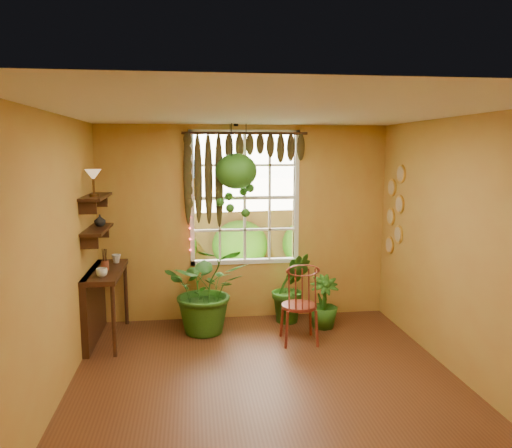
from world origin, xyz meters
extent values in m
plane|color=#5B2F1A|center=(0.00, 0.00, 0.00)|extent=(4.50, 4.50, 0.00)
plane|color=white|center=(0.00, 0.00, 2.70)|extent=(4.50, 4.50, 0.00)
plane|color=gold|center=(0.00, 2.25, 1.35)|extent=(4.00, 0.00, 4.00)
plane|color=gold|center=(-2.00, 0.00, 1.35)|extent=(0.00, 4.50, 4.50)
plane|color=gold|center=(2.00, 0.00, 1.35)|extent=(0.00, 4.50, 4.50)
cube|color=white|center=(0.00, 2.28, 1.70)|extent=(1.52, 0.10, 1.86)
cube|color=white|center=(0.00, 2.31, 1.70)|extent=(1.38, 0.01, 1.78)
cylinder|color=#3D2210|center=(0.00, 2.17, 2.58)|extent=(1.70, 0.04, 0.04)
cube|color=#3D2210|center=(-1.80, 1.60, 0.87)|extent=(0.40, 1.20, 0.06)
cube|color=#3D2210|center=(-1.96, 1.60, 0.45)|extent=(0.08, 1.18, 0.90)
cylinder|color=#3D2210|center=(-1.64, 1.05, 0.43)|extent=(0.05, 0.05, 0.86)
cylinder|color=#3D2210|center=(-1.64, 2.15, 0.43)|extent=(0.05, 0.05, 0.86)
cube|color=#3D2210|center=(-1.88, 1.60, 1.40)|extent=(0.25, 0.90, 0.04)
cube|color=#3D2210|center=(-1.88, 1.60, 1.80)|extent=(0.25, 0.90, 0.04)
cube|color=#295117|center=(0.00, 7.25, -0.02)|extent=(14.00, 10.00, 0.04)
cube|color=olive|center=(0.00, 5.45, 0.90)|extent=(12.00, 0.10, 1.80)
plane|color=#82B5DA|center=(0.00, 9.05, 1.55)|extent=(12.00, 0.00, 12.00)
cylinder|color=maroon|center=(0.56, 1.22, 0.46)|extent=(0.45, 0.45, 0.04)
torus|color=maroon|center=(0.55, 1.03, 0.95)|extent=(0.41, 0.05, 0.41)
imported|color=#235216|center=(-0.55, 1.70, 0.58)|extent=(1.08, 0.95, 1.16)
imported|color=#235216|center=(0.60, 1.94, 0.49)|extent=(0.55, 0.44, 0.98)
imported|color=#235216|center=(0.99, 1.67, 0.35)|extent=(0.40, 0.40, 0.70)
ellipsoid|color=black|center=(-0.14, 2.03, 2.00)|extent=(0.33, 0.33, 0.20)
ellipsoid|color=#235216|center=(-0.14, 2.03, 2.08)|extent=(0.55, 0.55, 0.47)
imported|color=silver|center=(-1.78, 1.23, 0.95)|extent=(0.17, 0.17, 0.10)
imported|color=beige|center=(-1.72, 1.96, 0.96)|extent=(0.14, 0.14, 0.11)
cylinder|color=brown|center=(-1.80, 1.58, 0.96)|extent=(0.09, 0.09, 0.11)
imported|color=#B2AD99|center=(-1.87, 1.77, 1.49)|extent=(0.16, 0.16, 0.14)
cylinder|color=#543618|center=(-1.86, 1.42, 1.83)|extent=(0.11, 0.11, 0.03)
cylinder|color=#543618|center=(-1.86, 1.42, 1.93)|extent=(0.03, 0.03, 0.19)
cone|color=slate|center=(-1.86, 1.42, 2.07)|extent=(0.19, 0.19, 0.13)
camera|label=1|loc=(-0.73, -4.58, 2.35)|focal=35.00mm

